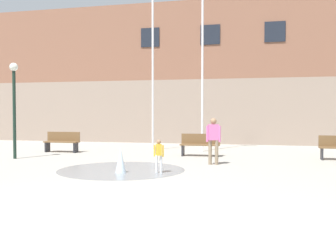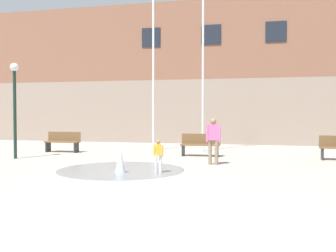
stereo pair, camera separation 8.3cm
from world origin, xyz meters
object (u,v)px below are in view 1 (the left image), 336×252
object	(u,v)px
teen_by_trashcan	(213,137)
flagpole_left	(153,55)
park_bench_under_right_flagpole	(200,144)
park_bench_left_of_flagpoles	(62,141)
child_with_pink_shirt	(159,153)
flagpole_right	(203,58)
lamp_post_left_lane	(14,96)

from	to	relation	value
teen_by_trashcan	flagpole_left	xyz separation A→B (m)	(-3.38, 4.49, 3.56)
teen_by_trashcan	park_bench_under_right_flagpole	bearing A→B (deg)	87.25
flagpole_left	park_bench_under_right_flagpole	bearing A→B (deg)	-38.24
park_bench_left_of_flagpoles	teen_by_trashcan	distance (m)	7.63
teen_by_trashcan	park_bench_left_of_flagpoles	bearing A→B (deg)	138.15
park_bench_left_of_flagpoles	teen_by_trashcan	size ratio (longest dim) A/B	1.01
park_bench_under_right_flagpole	child_with_pink_shirt	size ratio (longest dim) A/B	1.62
park_bench_under_right_flagpole	flagpole_right	bearing A→B (deg)	95.24
flagpole_left	flagpole_right	bearing A→B (deg)	0.00
park_bench_under_right_flagpole	flagpole_right	size ratio (longest dim) A/B	0.20
park_bench_left_of_flagpoles	teen_by_trashcan	bearing A→B (deg)	-20.35
lamp_post_left_lane	flagpole_left	bearing A→B (deg)	46.78
flagpole_left	lamp_post_left_lane	world-z (taller)	flagpole_left
child_with_pink_shirt	flagpole_left	xyz separation A→B (m)	(-2.04, 6.72, 3.91)
flagpole_left	flagpole_right	world-z (taller)	flagpole_left
park_bench_under_right_flagpole	child_with_pink_shirt	bearing A→B (deg)	-96.00
child_with_pink_shirt	flagpole_right	world-z (taller)	flagpole_right
park_bench_under_right_flagpole	child_with_pink_shirt	distance (m)	4.75
park_bench_left_of_flagpoles	park_bench_under_right_flagpole	distance (m)	6.30
park_bench_under_right_flagpole	flagpole_left	bearing A→B (deg)	141.76
lamp_post_left_lane	child_with_pink_shirt	bearing A→B (deg)	-18.89
park_bench_under_right_flagpole	lamp_post_left_lane	size ratio (longest dim) A/B	0.43
park_bench_left_of_flagpoles	child_with_pink_shirt	xyz separation A→B (m)	(5.80, -4.88, 0.10)
park_bench_left_of_flagpoles	lamp_post_left_lane	distance (m)	3.38
flagpole_left	flagpole_right	xyz separation A→B (m)	(2.36, 0.00, -0.20)
park_bench_left_of_flagpoles	teen_by_trashcan	world-z (taller)	teen_by_trashcan
park_bench_left_of_flagpoles	lamp_post_left_lane	world-z (taller)	lamp_post_left_lane
flagpole_left	park_bench_left_of_flagpoles	bearing A→B (deg)	-153.84
teen_by_trashcan	flagpole_right	distance (m)	5.70
park_bench_left_of_flagpoles	park_bench_under_right_flagpole	bearing A→B (deg)	-1.44
flagpole_right	park_bench_left_of_flagpoles	bearing A→B (deg)	-163.21
lamp_post_left_lane	park_bench_left_of_flagpoles	bearing A→B (deg)	78.94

